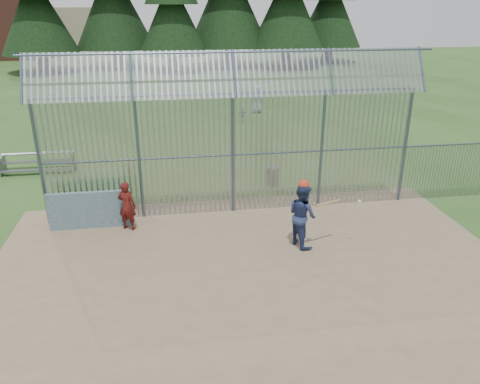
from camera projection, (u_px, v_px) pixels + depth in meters
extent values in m
plane|color=#2D511E|center=(251.00, 263.00, 12.77)|extent=(120.00, 120.00, 0.00)
cube|color=#756047|center=(255.00, 273.00, 12.31)|extent=(14.00, 10.00, 0.02)
cube|color=#38566B|center=(90.00, 210.00, 14.53)|extent=(2.50, 0.12, 1.20)
imported|color=navy|center=(302.00, 215.00, 13.38)|extent=(0.99, 1.11, 1.89)
imported|color=maroon|center=(127.00, 206.00, 14.38)|extent=(0.68, 0.57, 1.57)
imported|color=gray|center=(257.00, 99.00, 29.81)|extent=(1.02, 0.87, 1.76)
imported|color=slate|center=(242.00, 115.00, 27.73)|extent=(0.52, 0.33, 0.82)
sphere|color=red|center=(304.00, 185.00, 13.03)|extent=(0.30, 0.30, 0.30)
cylinder|color=#AA7F4C|center=(328.00, 203.00, 13.19)|extent=(0.82, 0.35, 0.07)
sphere|color=#AA7F4C|center=(314.00, 204.00, 13.13)|extent=(0.09, 0.09, 0.09)
sphere|color=white|center=(360.00, 201.00, 13.07)|extent=(0.09, 0.09, 0.09)
cylinder|color=gray|center=(272.00, 177.00, 18.09)|extent=(0.52, 0.52, 0.70)
cylinder|color=#9EA0A5|center=(273.00, 168.00, 17.96)|extent=(0.56, 0.56, 0.05)
sphere|color=#9EA0A5|center=(273.00, 166.00, 17.94)|extent=(0.10, 0.10, 0.10)
cube|color=gray|center=(36.00, 170.00, 19.26)|extent=(3.00, 0.25, 0.05)
cube|color=gray|center=(37.00, 162.00, 19.49)|extent=(3.00, 0.25, 0.05)
cube|color=gray|center=(38.00, 153.00, 19.71)|extent=(3.00, 0.25, 0.05)
cube|color=slate|center=(2.00, 165.00, 19.32)|extent=(0.06, 0.90, 0.70)
cube|color=slate|center=(72.00, 162.00, 19.72)|extent=(0.06, 0.90, 0.70)
cylinder|color=#47566B|center=(40.00, 164.00, 14.35)|extent=(0.10, 0.10, 4.00)
cylinder|color=#47566B|center=(139.00, 159.00, 14.79)|extent=(0.10, 0.10, 4.00)
cylinder|color=#47566B|center=(233.00, 155.00, 15.22)|extent=(0.10, 0.10, 4.00)
cylinder|color=#47566B|center=(321.00, 151.00, 15.65)|extent=(0.10, 0.10, 4.00)
cylinder|color=#47566B|center=(405.00, 147.00, 16.08)|extent=(0.10, 0.10, 4.00)
cylinder|color=#47566B|center=(232.00, 93.00, 14.46)|extent=(12.00, 0.07, 0.07)
cylinder|color=#47566B|center=(233.00, 155.00, 15.22)|extent=(12.00, 0.06, 0.06)
cube|color=gray|center=(233.00, 155.00, 15.22)|extent=(12.00, 0.02, 4.00)
cube|color=gray|center=(234.00, 74.00, 13.87)|extent=(12.00, 0.77, 1.31)
cylinder|color=#47566B|center=(401.00, 174.00, 16.46)|extent=(0.08, 0.08, 2.00)
cylinder|color=#332319|center=(43.00, 57.00, 46.77)|extent=(1.19, 1.19, 3.06)
cylinder|color=#332319|center=(117.00, 51.00, 50.46)|extent=(1.33, 1.33, 3.42)
cylinder|color=#332319|center=(174.00, 57.00, 47.76)|extent=(1.12, 1.12, 2.88)
cylinder|color=#332319|center=(228.00, 49.00, 51.23)|extent=(1.40, 1.40, 3.60)
cylinder|color=#332319|center=(286.00, 52.00, 50.33)|extent=(1.26, 1.26, 3.24)
cylinder|color=#332319|center=(327.00, 49.00, 54.89)|extent=(1.19, 1.19, 3.06)
cube|color=brown|center=(1.00, 29.00, 58.60)|extent=(10.00, 8.00, 7.00)
cube|color=#B2A58C|center=(88.00, 31.00, 62.97)|extent=(8.00, 7.00, 6.00)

